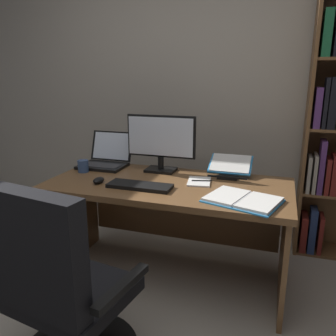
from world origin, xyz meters
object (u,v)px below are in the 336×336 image
Objects in this scene: laptop at (106,159)px; keyboard at (140,186)px; desk at (171,205)px; computer_mouse at (99,180)px; monitor at (161,143)px; notepad at (199,182)px; open_binder at (243,200)px; office_chair at (63,298)px; reading_stand_with_book at (230,166)px; pen at (202,181)px; coffee_mug at (83,166)px.

laptop reaches higher than keyboard.
computer_mouse is at bearing -152.15° from desk.
monitor reaches higher than notepad.
monitor is at bearing 161.60° from open_binder.
office_chair is at bearing -71.50° from laptop.
notepad is (-0.32, 0.28, -0.01)m from open_binder.
reading_stand_with_book is 2.18× the size of pen.
reading_stand_with_book is 0.31m from notepad.
office_chair is 0.85m from keyboard.
office_chair is 1.08m from open_binder.
reading_stand_with_book is at bearing 30.60° from computer_mouse.
office_chair is 10.79× the size of coffee_mug.
computer_mouse is 1.15× the size of coffee_mug.
computer_mouse is at bearing 180.00° from keyboard.
notepad is (-0.17, -0.25, -0.06)m from reading_stand_with_book.
reading_stand_with_book reaches higher than keyboard.
desk is at bearing 168.25° from open_binder.
computer_mouse is (-0.30, -0.42, -0.20)m from monitor.
coffee_mug is at bearing -165.69° from reading_stand_with_book.
desk is at bearing -17.64° from laptop.
open_binder is (0.66, -0.05, -0.00)m from keyboard.
notepad is at bearing 155.74° from open_binder.
keyboard is 0.30m from computer_mouse.
office_chair reaches higher than laptop.
computer_mouse is at bearing 115.66° from office_chair.
keyboard is (-0.00, -0.42, -0.21)m from monitor.
office_chair is at bearing -64.32° from coffee_mug.
coffee_mug is (-1.06, -0.27, -0.02)m from reading_stand_with_book.
desk is at bearing -52.44° from monitor.
laptop is 0.23m from coffee_mug.
coffee_mug is at bearing -178.65° from pen.
monitor is 0.55m from computer_mouse.
notepad is (0.64, 0.23, -0.02)m from computer_mouse.
desk is 1.04m from office_chair.
laptop is 0.46m from computer_mouse.
coffee_mug is (-0.55, 0.21, 0.03)m from keyboard.
laptop is 1.23m from open_binder.
office_chair reaches higher than desk.
computer_mouse is 0.94m from reading_stand_with_book.
notepad is 1.50× the size of pen.
open_binder reaches higher than pen.
keyboard is 0.41m from notepad.
reading_stand_with_book is 0.64× the size of open_binder.
office_chair is 1.15m from coffee_mug.
reading_stand_with_book is at bearing 122.76° from open_binder.
open_binder is at bearing -74.01° from reading_stand_with_book.
open_binder is (0.66, -0.47, -0.21)m from monitor.
computer_mouse is 0.68m from notepad.
keyboard is 3.00× the size of pen.
desk is at bearing 87.49° from office_chair.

